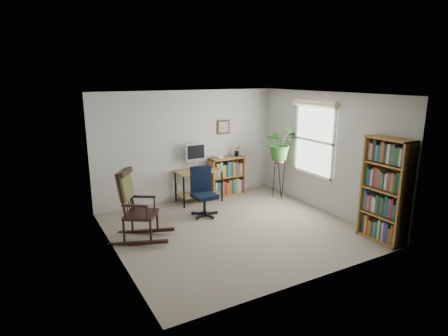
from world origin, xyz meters
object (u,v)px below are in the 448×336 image
office_chair (204,192)px  low_bookshelf (227,176)px  desk (199,186)px  tall_bookshelf (385,190)px  rocking_chair (140,205)px

office_chair → low_bookshelf: bearing=49.0°
desk → tall_bookshelf: 3.79m
desk → office_chair: size_ratio=1.00×
office_chair → rocking_chair: bearing=-155.7°
rocking_chair → tall_bookshelf: bearing=-85.5°
office_chair → rocking_chair: rocking_chair is taller
office_chair → low_bookshelf: (1.05, 0.97, -0.05)m
desk → tall_bookshelf: bearing=-61.0°
office_chair → rocking_chair: 1.48m
low_bookshelf → tall_bookshelf: tall_bookshelf is taller
office_chair → desk: bearing=78.0°
office_chair → tall_bookshelf: (2.11, -2.43, 0.38)m
tall_bookshelf → desk: bearing=119.0°
rocking_chair → tall_bookshelf: 4.04m
rocking_chair → desk: bearing=-18.4°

